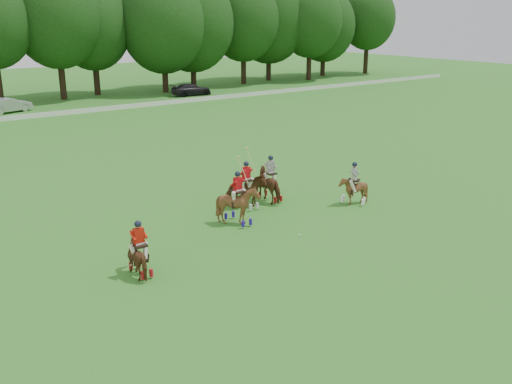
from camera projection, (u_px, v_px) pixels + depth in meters
ground at (301, 255)px, 22.60m from camera, size 180.00×180.00×0.00m
boundary_rail at (29, 116)px, 51.76m from camera, size 120.00×0.10×0.44m
car_mid at (9, 105)px, 54.74m from camera, size 4.64×2.84×1.44m
car_right at (191, 90)px, 66.14m from camera, size 4.86×2.27×1.37m
polo_red_a at (140, 256)px, 20.67m from camera, size 1.01×1.63×2.11m
polo_red_b at (246, 191)px, 27.86m from camera, size 1.67×1.44×2.89m
polo_red_c at (238, 205)px, 25.71m from camera, size 1.50×1.67×3.00m
polo_stripe_a at (270, 184)px, 28.92m from camera, size 1.23×2.00×2.37m
polo_stripe_b at (353, 189)px, 28.41m from camera, size 1.69×1.74×2.17m
polo_ball at (299, 235)px, 24.52m from camera, size 0.09×0.09×0.09m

